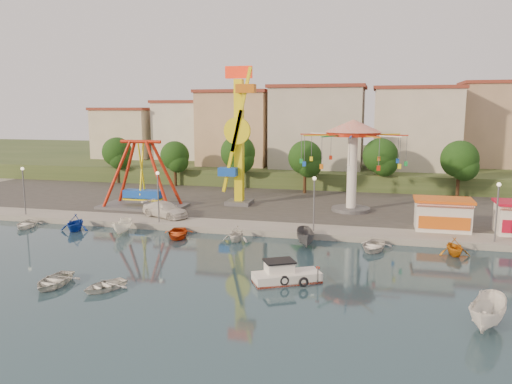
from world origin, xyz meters
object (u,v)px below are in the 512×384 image
(pirate_ship_ride, at_px, (142,176))
(cabin_motorboat, at_px, (285,276))
(skiff, at_px, (488,313))
(van, at_px, (165,209))
(kamikaze_tower, at_px, (239,139))
(rowboat_a, at_px, (53,281))
(wave_swinger, at_px, (353,145))

(pirate_ship_ride, distance_m, cabin_motorboat, 28.93)
(skiff, xyz_separation_m, van, (-28.52, 20.27, 0.52))
(cabin_motorboat, bearing_deg, skiff, -49.65)
(cabin_motorboat, relative_size, van, 0.90)
(kamikaze_tower, relative_size, van, 2.95)
(pirate_ship_ride, bearing_deg, van, -41.55)
(cabin_motorboat, distance_m, rowboat_a, 16.18)
(rowboat_a, bearing_deg, wave_swinger, 53.30)
(pirate_ship_ride, relative_size, kamikaze_tower, 0.61)
(kamikaze_tower, distance_m, cabin_motorboat, 27.28)
(kamikaze_tower, distance_m, rowboat_a, 30.30)
(cabin_motorboat, height_order, skiff, skiff)
(pirate_ship_ride, bearing_deg, wave_swinger, 9.08)
(van, bearing_deg, pirate_ship_ride, 71.09)
(wave_swinger, distance_m, van, 22.01)
(kamikaze_tower, relative_size, rowboat_a, 4.42)
(pirate_ship_ride, height_order, kamikaze_tower, kamikaze_tower)
(skiff, bearing_deg, rowboat_a, -159.31)
(kamikaze_tower, relative_size, cabin_motorboat, 3.27)
(kamikaze_tower, height_order, skiff, kamikaze_tower)
(van, bearing_deg, rowboat_a, -155.64)
(pirate_ship_ride, distance_m, van, 6.98)
(pirate_ship_ride, xyz_separation_m, kamikaze_tower, (10.72, 4.30, 4.20))
(cabin_motorboat, xyz_separation_m, van, (-16.10, 15.52, 0.96))
(cabin_motorboat, relative_size, rowboat_a, 1.35)
(kamikaze_tower, xyz_separation_m, van, (-6.00, -8.48, -7.19))
(van, bearing_deg, wave_swinger, -44.82)
(wave_swinger, height_order, skiff, wave_swinger)
(wave_swinger, height_order, van, wave_swinger)
(pirate_ship_ride, xyz_separation_m, cabin_motorboat, (20.82, -19.70, -3.95))
(pirate_ship_ride, bearing_deg, kamikaze_tower, 21.87)
(wave_swinger, xyz_separation_m, cabin_motorboat, (-3.24, -23.54, -7.75))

